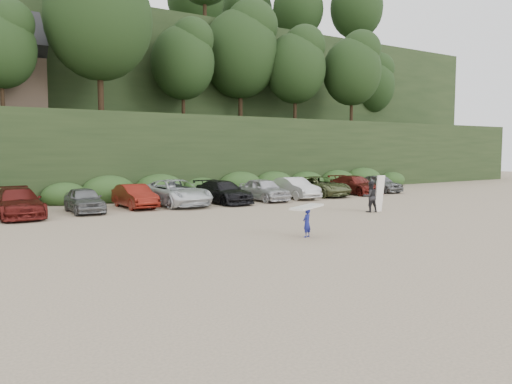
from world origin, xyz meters
TOP-DOWN VIEW (x-y plane):
  - ground at (0.00, 0.00)m, footprint 120.00×120.00m
  - hillside_backdrop at (-0.26, 35.93)m, footprint 90.00×41.50m
  - parked_cars at (-2.92, 9.98)m, footprint 36.95×6.07m
  - child_surfer at (-2.97, -2.85)m, footprint 2.11×1.47m
  - adult_surfer at (4.93, 1.40)m, footprint 1.32×0.87m

SIDE VIEW (x-z plane):
  - ground at x=0.00m, z-range 0.00..0.00m
  - parked_cars at x=-2.92m, z-range -0.05..1.54m
  - child_surfer at x=-2.97m, z-range 0.22..1.47m
  - adult_surfer at x=4.93m, z-range -0.14..1.88m
  - hillside_backdrop at x=-0.26m, z-range -2.78..25.22m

